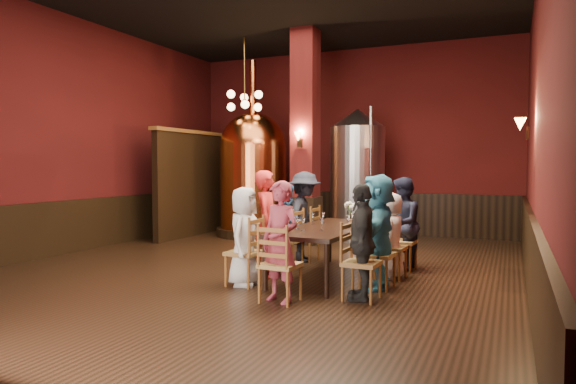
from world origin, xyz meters
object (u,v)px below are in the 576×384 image
at_px(person_2, 287,226).
at_px(steel_vessel, 357,174).
at_px(person_0, 244,236).
at_px(dining_table, 328,231).
at_px(rose_vase, 350,208).
at_px(copper_kettle, 253,172).
at_px(person_1, 267,223).

height_order(person_2, steel_vessel, steel_vessel).
bearing_deg(person_0, dining_table, -50.84).
xyz_separation_m(steel_vessel, rose_vase, (0.71, -2.93, -0.50)).
bearing_deg(copper_kettle, steel_vessel, 8.33).
height_order(dining_table, person_0, person_0).
relative_size(dining_table, person_1, 1.54).
distance_m(person_0, steel_vessel, 4.95).
bearing_deg(steel_vessel, person_0, -92.56).
relative_size(person_2, steel_vessel, 0.47).
distance_m(dining_table, person_0, 1.31).
xyz_separation_m(person_1, copper_kettle, (-2.25, 3.86, 0.70)).
relative_size(dining_table, steel_vessel, 0.84).
relative_size(dining_table, copper_kettle, 0.60).
distance_m(person_1, steel_vessel, 4.28).
distance_m(person_0, copper_kettle, 5.11).
bearing_deg(steel_vessel, dining_table, -80.17).
bearing_deg(person_0, person_2, -10.48).
bearing_deg(dining_table, rose_vase, 91.51).
relative_size(dining_table, rose_vase, 7.70).
bearing_deg(copper_kettle, person_0, -64.00).
height_order(person_2, copper_kettle, copper_kettle).
relative_size(steel_vessel, rose_vase, 9.16).
bearing_deg(person_1, dining_table, -84.86).
bearing_deg(person_0, copper_kettle, 18.48).
relative_size(person_1, rose_vase, 4.99).
relative_size(copper_kettle, rose_vase, 12.90).
bearing_deg(dining_table, person_2, 158.78).
height_order(person_0, person_2, person_2).
xyz_separation_m(person_1, rose_vase, (0.89, 1.29, 0.17)).
bearing_deg(copper_kettle, person_1, -59.84).
height_order(person_1, copper_kettle, copper_kettle).
relative_size(person_1, copper_kettle, 0.39).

